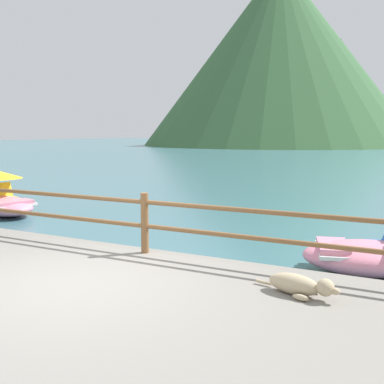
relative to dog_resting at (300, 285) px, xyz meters
The scene contains 6 objects.
ground_plane 39.32m from the dog_resting, 93.83° to the left, with size 200.00×200.00×0.00m, color #3D6B75.
dock_railing 2.78m from the dog_resting, 163.55° to the left, with size 23.92×0.12×0.95m.
dog_resting is the anchor object (origin of this frame).
pedal_boat_0 9.84m from the dog_resting, 158.61° to the left, with size 2.82×2.04×1.23m.
pedal_boat_2 2.64m from the dog_resting, 78.37° to the left, with size 2.43×1.86×0.86m.
cliff_headland 78.44m from the dog_resting, 105.36° to the left, with size 46.53×46.53×30.84m.
Camera 1 is at (3.80, -4.31, 2.29)m, focal length 42.36 mm.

